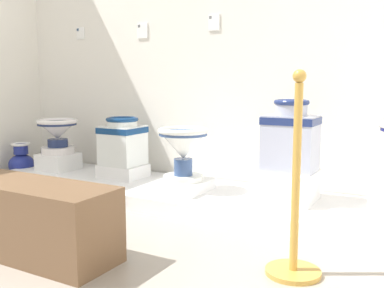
{
  "coord_description": "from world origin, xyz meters",
  "views": [
    {
      "loc": [
        3.75,
        -0.85,
        0.94
      ],
      "look_at": [
        2.1,
        2.05,
        0.47
      ],
      "focal_mm": 41.6,
      "sensor_mm": 36.0,
      "label": 1
    }
  ],
  "objects": [
    {
      "name": "info_placard_second",
      "position": [
        1.35,
        2.47,
        1.39
      ],
      "size": [
        0.11,
        0.01,
        0.14
      ],
      "color": "white"
    },
    {
      "name": "display_platform",
      "position": [
        2.09,
        2.05,
        0.06
      ],
      "size": [
        3.7,
        0.82,
        0.12
      ],
      "primitive_type": "cube",
      "color": "white",
      "rests_on": "ground_plane"
    },
    {
      "name": "museum_bench",
      "position": [
        1.85,
        0.74,
        0.2
      ],
      "size": [
        0.99,
        0.36,
        0.4
      ],
      "primitive_type": "cube",
      "color": "brown",
      "rests_on": "ground_plane"
    },
    {
      "name": "plinth_block_tall_cobalt",
      "position": [
        2.07,
        1.97,
        0.16
      ],
      "size": [
        0.35,
        0.4,
        0.08
      ],
      "primitive_type": "cube",
      "color": "white",
      "rests_on": "display_platform"
    },
    {
      "name": "antique_toilet_broad_patterned",
      "position": [
        0.64,
        2.09,
        0.47
      ],
      "size": [
        0.37,
        0.37,
        0.32
      ],
      "color": "white",
      "rests_on": "plinth_block_broad_patterned"
    },
    {
      "name": "plinth_block_broad_patterned",
      "position": [
        0.64,
        2.09,
        0.19
      ],
      "size": [
        0.31,
        0.31,
        0.15
      ],
      "primitive_type": "cube",
      "color": "white",
      "rests_on": "display_platform"
    },
    {
      "name": "ground_plane",
      "position": [
        2.09,
        0.64,
        -0.01
      ],
      "size": [
        6.19,
        5.28,
        0.02
      ],
      "primitive_type": "cube",
      "color": "#A3998C"
    },
    {
      "name": "antique_toilet_central_ornate",
      "position": [
        1.37,
        2.13,
        0.44
      ],
      "size": [
        0.32,
        0.31,
        0.41
      ],
      "color": "white",
      "rests_on": "plinth_block_central_ornate"
    },
    {
      "name": "wall_back",
      "position": [
        2.09,
        2.51,
        1.52
      ],
      "size": [
        4.39,
        0.06,
        3.04
      ],
      "primitive_type": "cube",
      "color": "white",
      "rests_on": "ground_plane"
    },
    {
      "name": "decorative_vase_spare",
      "position": [
        0.2,
        2.03,
        0.16
      ],
      "size": [
        0.25,
        0.25,
        0.35
      ],
      "color": "white",
      "rests_on": "ground_plane"
    },
    {
      "name": "stanchion_post_near_right",
      "position": [
        3.16,
        1.19,
        0.28
      ],
      "size": [
        0.27,
        0.27,
        0.99
      ],
      "color": "gold",
      "rests_on": "ground_plane"
    },
    {
      "name": "info_placard_first",
      "position": [
        0.61,
        2.47,
        1.4
      ],
      "size": [
        0.1,
        0.01,
        0.11
      ],
      "color": "white"
    },
    {
      "name": "antique_toilet_tall_cobalt",
      "position": [
        2.07,
        1.97,
        0.46
      ],
      "size": [
        0.38,
        0.38,
        0.4
      ],
      "color": "white",
      "rests_on": "plinth_block_tall_cobalt"
    },
    {
      "name": "info_placard_third",
      "position": [
        2.07,
        2.47,
        1.42
      ],
      "size": [
        0.1,
        0.01,
        0.13
      ],
      "color": "white"
    },
    {
      "name": "antique_toilet_rightmost",
      "position": [
        2.85,
        2.09,
        0.57
      ],
      "size": [
        0.36,
        0.27,
        0.49
      ],
      "color": "#AEB5CF",
      "rests_on": "plinth_block_rightmost"
    },
    {
      "name": "plinth_block_rightmost",
      "position": [
        2.85,
        2.09,
        0.22
      ],
      "size": [
        0.35,
        0.36,
        0.21
      ],
      "primitive_type": "cube",
      "color": "white",
      "rests_on": "display_platform"
    },
    {
      "name": "plinth_block_central_ornate",
      "position": [
        1.37,
        2.13,
        0.17
      ],
      "size": [
        0.36,
        0.31,
        0.11
      ],
      "primitive_type": "cube",
      "color": "white",
      "rests_on": "display_platform"
    }
  ]
}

